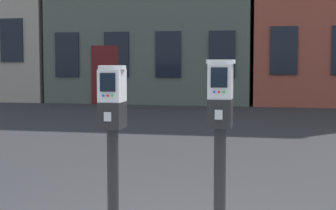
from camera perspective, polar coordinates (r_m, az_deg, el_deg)
The scene contains 2 objects.
parking_meter_near_kerb at distance 4.24m, azimuth -5.83°, elevation -1.63°, with size 0.22×0.25×1.37m.
parking_meter_twin_adjacent at distance 4.05m, azimuth 5.49°, elevation -1.47°, with size 0.22×0.25×1.41m.
Camera 1 is at (0.78, -4.35, 1.54)m, focal length 58.29 mm.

